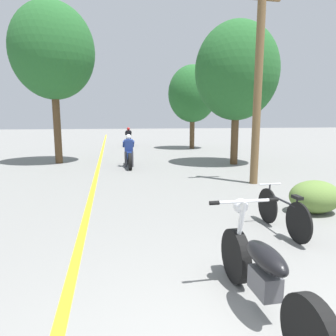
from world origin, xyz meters
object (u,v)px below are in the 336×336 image
motorcycle_rider_far (129,139)px  roadside_tree_right_far (193,94)px  roadside_tree_left (53,52)px  utility_pole (258,82)px  motorcycle_rider_lead (129,155)px  roadside_tree_right_near (237,72)px  bicycle_parked (282,212)px  motorcycle_foreground (263,275)px

motorcycle_rider_far → roadside_tree_right_far: bearing=-34.5°
roadside_tree_left → motorcycle_rider_far: size_ratio=3.25×
utility_pole → roadside_tree_right_far: bearing=84.6°
roadside_tree_right_far → motorcycle_rider_lead: roadside_tree_right_far is taller
roadside_tree_right_near → utility_pole: bearing=-104.4°
roadside_tree_right_far → motorcycle_rider_lead: bearing=-123.4°
motorcycle_rider_lead → bicycle_parked: motorcycle_rider_lead is taller
utility_pole → roadside_tree_right_near: 4.12m
roadside_tree_right_near → roadside_tree_right_far: (0.05, 7.18, -0.36)m
roadside_tree_left → motorcycle_foreground: size_ratio=3.31×
roadside_tree_right_far → motorcycle_rider_far: (-4.09, 2.81, -3.08)m
bicycle_parked → motorcycle_foreground: bearing=-125.5°
bicycle_parked → roadside_tree_right_far: bearing=80.6°
motorcycle_rider_lead → utility_pole: bearing=-47.9°
roadside_tree_left → roadside_tree_right_far: bearing=34.9°
roadside_tree_left → bicycle_parked: (5.27, -9.56, -4.48)m
roadside_tree_right_near → motorcycle_rider_lead: (-4.62, 0.10, -3.45)m
roadside_tree_left → motorcycle_rider_lead: size_ratio=3.16×
motorcycle_foreground → motorcycle_rider_far: size_ratio=0.98×
roadside_tree_left → motorcycle_foreground: 12.99m
motorcycle_rider_lead → motorcycle_rider_far: (0.58, 9.89, 0.01)m
motorcycle_rider_far → motorcycle_foreground: bearing=-89.5°
roadside_tree_right_far → motorcycle_foreground: 17.74m
roadside_tree_right_near → motorcycle_foreground: bearing=-111.6°
utility_pole → motorcycle_rider_lead: bearing=132.1°
utility_pole → bicycle_parked: size_ratio=3.61×
roadside_tree_right_far → motorcycle_rider_far: bearing=145.5°
motorcycle_rider_lead → bicycle_parked: size_ratio=1.32×
utility_pole → roadside_tree_right_far: size_ratio=1.09×
roadside_tree_right_near → roadside_tree_right_far: roadside_tree_right_near is taller
motorcycle_foreground → motorcycle_rider_far: 19.81m
roadside_tree_left → motorcycle_rider_lead: roadside_tree_left is taller
utility_pole → motorcycle_rider_far: utility_pole is taller
motorcycle_rider_lead → bicycle_parked: 8.18m
roadside_tree_right_near → motorcycle_rider_far: (-4.05, 9.99, -3.45)m
motorcycle_foreground → utility_pole: bearing=64.1°
roadside_tree_left → roadside_tree_right_near: bearing=-13.1°
motorcycle_rider_lead → motorcycle_rider_far: size_ratio=1.03×
utility_pole → roadside_tree_left: size_ratio=0.87×
roadside_tree_left → motorcycle_foreground: bearing=-71.9°
utility_pole → roadside_tree_left: bearing=139.6°
roadside_tree_right_far → roadside_tree_left: roadside_tree_left is taller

